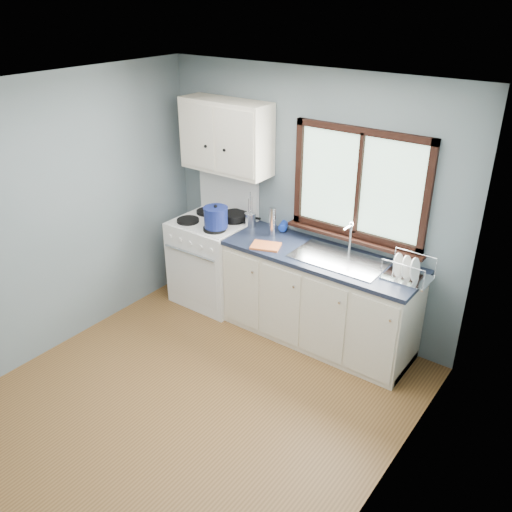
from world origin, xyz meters
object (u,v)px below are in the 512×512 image
Objects in this scene: skillet at (236,216)px; stockpot at (216,217)px; gas_range at (213,259)px; base_cabinets at (318,302)px; thermos at (272,222)px; dish_rack at (407,272)px; utensil_crock at (250,220)px; sink at (338,266)px.

stockpot reaches higher than skillet.
gas_range reaches higher than base_cabinets.
skillet is at bearing 172.63° from base_cabinets.
skillet is (0.20, 0.16, 0.49)m from gas_range.
skillet is at bearing 172.29° from thermos.
dish_rack is (1.92, 0.20, -0.09)m from stockpot.
dish_rack is at bearing -3.13° from utensil_crock.
gas_range is at bearing -159.48° from utensil_crock.
stockpot is 0.73× the size of utensil_crock.
gas_range is 1.31m from base_cabinets.
gas_range reaches higher than utensil_crock.
thermos is (0.31, -0.05, 0.07)m from utensil_crock.
utensil_crock is (-0.91, 0.13, 0.58)m from base_cabinets.
base_cabinets is 0.48m from sink.
stockpot is (-1.12, -0.16, 0.66)m from base_cabinets.
skillet is 0.31m from stockpot.
stockpot is at bearing -172.99° from sink.
utensil_crock is at bearing 20.52° from gas_range.
thermos reaches higher than dish_rack.
utensil_crock is (-1.09, 0.13, 0.14)m from sink.
utensil_crock is 0.95× the size of dish_rack.
thermos is at bearing 172.92° from base_cabinets.
skillet is 0.20m from utensil_crock.
utensil_crock is (0.40, 0.15, 0.50)m from gas_range.
sink is 1.11m from utensil_crock.
utensil_crock is (0.19, -0.01, 0.01)m from skillet.
skillet is at bearing 38.81° from gas_range.
dish_rack reaches higher than skillet.
skillet is 1.20× the size of utensil_crock.
sink is 2.88× the size of thermos.
thermos reaches higher than skillet.
gas_range is 0.91m from thermos.
stockpot is 0.57m from thermos.
base_cabinets is at bearing 8.14° from stockpot.
stockpot is (0.19, -0.14, 0.57)m from gas_range.
thermos is (-0.78, 0.07, 0.21)m from sink.
gas_range is 0.74× the size of base_cabinets.
sink is at bearing -23.13° from skillet.
base_cabinets is 4.27× the size of skillet.
sink is (0.18, -0.00, 0.45)m from base_cabinets.
gas_range is 4.66× the size of thermos.
skillet is at bearing 87.49° from stockpot.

